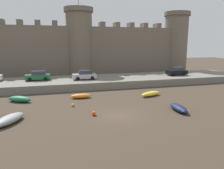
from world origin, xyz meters
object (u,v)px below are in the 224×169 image
rowboat_midflat_centre (9,119)px  car_quay_west (38,76)px  rowboat_foreground_left (81,96)px  mooring_buoy_mid_mud (73,105)px  rowboat_midflat_right (179,108)px  rowboat_foreground_right (151,94)px  car_quay_centre_east (85,75)px  mooring_buoy_near_channel (94,113)px  rowboat_near_channel_right (20,99)px  car_quay_east (177,71)px

rowboat_midflat_centre → car_quay_west: car_quay_west is taller
rowboat_foreground_left → mooring_buoy_mid_mud: (-1.53, -3.84, -0.15)m
rowboat_midflat_right → mooring_buoy_mid_mud: size_ratio=9.53×
rowboat_foreground_right → car_quay_centre_east: (-8.04, 9.92, 1.67)m
mooring_buoy_near_channel → rowboat_midflat_right: bearing=-6.5°
rowboat_midflat_right → rowboat_near_channel_right: (-17.79, 9.15, 0.04)m
car_quay_east → rowboat_midflat_centre: bearing=-150.2°
rowboat_near_channel_right → car_quay_east: bearing=16.1°
rowboat_foreground_left → rowboat_midflat_right: size_ratio=0.81×
car_quay_east → rowboat_midflat_right: bearing=-121.5°
car_quay_centre_east → rowboat_foreground_left: bearing=-102.4°
mooring_buoy_mid_mud → car_quay_west: 14.41m
mooring_buoy_mid_mud → car_quay_centre_east: car_quay_centre_east is taller
rowboat_foreground_left → rowboat_midflat_right: bearing=-42.3°
rowboat_midflat_centre → car_quay_east: (28.46, 16.27, 1.63)m
rowboat_near_channel_right → mooring_buoy_mid_mud: 7.65m
rowboat_midflat_centre → car_quay_west: (1.97, 17.53, 1.63)m
mooring_buoy_near_channel → rowboat_midflat_centre: bearing=179.8°
rowboat_near_channel_right → mooring_buoy_near_channel: size_ratio=7.17×
rowboat_foreground_right → mooring_buoy_near_channel: rowboat_foreground_right is taller
rowboat_foreground_left → mooring_buoy_mid_mud: rowboat_foreground_left is taller
rowboat_midflat_centre → car_quay_west: size_ratio=1.00×
mooring_buoy_mid_mud → car_quay_east: car_quay_east is taller
rowboat_foreground_left → rowboat_midflat_right: rowboat_midflat_right is taller
car_quay_centre_east → mooring_buoy_near_channel: bearing=-95.6°
mooring_buoy_near_channel → car_quay_east: 26.03m
rowboat_near_channel_right → rowboat_midflat_centre: rowboat_near_channel_right is taller
mooring_buoy_near_channel → rowboat_near_channel_right: bearing=135.6°
rowboat_near_channel_right → car_quay_west: bearing=78.3°
rowboat_midflat_right → car_quay_east: bearing=58.5°
mooring_buoy_near_channel → car_quay_centre_east: car_quay_centre_east is taller
car_quay_centre_east → car_quay_west: (-7.87, 1.34, 0.00)m
rowboat_midflat_right → rowboat_near_channel_right: rowboat_near_channel_right is taller
rowboat_midflat_right → car_quay_east: (10.67, 17.38, 1.66)m
rowboat_midflat_right → car_quay_west: car_quay_west is taller
rowboat_foreground_right → mooring_buoy_mid_mud: rowboat_foreground_right is taller
rowboat_foreground_right → rowboat_near_channel_right: (-17.89, 1.77, 0.05)m
rowboat_foreground_right → rowboat_near_channel_right: size_ratio=1.07×
rowboat_foreground_right → car_quay_centre_east: car_quay_centre_east is taller
mooring_buoy_near_channel → rowboat_foreground_left: bearing=91.8°
rowboat_midflat_centre → mooring_buoy_mid_mud: 7.58m
rowboat_foreground_right → mooring_buoy_near_channel: bearing=-146.9°
rowboat_near_channel_right → car_quay_west: car_quay_west is taller
rowboat_foreground_left → car_quay_east: (20.46, 8.47, 1.68)m
rowboat_midflat_right → car_quay_west: 24.50m
rowboat_foreground_left → rowboat_near_channel_right: bearing=178.3°
rowboat_midflat_right → car_quay_centre_east: car_quay_centre_east is taller
rowboat_near_channel_right → rowboat_midflat_centre: size_ratio=0.83×
car_quay_east → car_quay_west: (-26.49, 1.26, 0.00)m
rowboat_foreground_right → mooring_buoy_mid_mud: bearing=-168.6°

